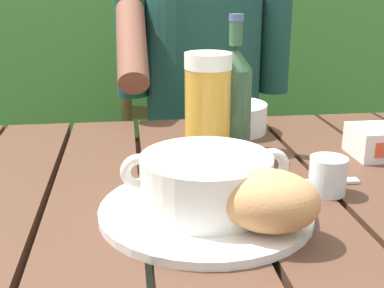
# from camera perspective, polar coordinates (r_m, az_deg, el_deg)

# --- Properties ---
(dining_table) EXTENTS (1.28, 0.95, 0.76)m
(dining_table) POSITION_cam_1_polar(r_m,az_deg,el_deg) (0.77, 0.26, -13.26)
(dining_table) COLOR #4B2E21
(dining_table) RESTS_ON ground_plane
(chair_near_diner) EXTENTS (0.47, 0.44, 0.94)m
(chair_near_diner) POSITION_cam_1_polar(r_m,az_deg,el_deg) (1.69, 0.38, -2.40)
(chair_near_diner) COLOR #473A19
(chair_near_diner) RESTS_ON ground_plane
(person_eating) EXTENTS (0.48, 0.47, 1.23)m
(person_eating) POSITION_cam_1_polar(r_m,az_deg,el_deg) (1.43, 1.35, 4.06)
(person_eating) COLOR #193F37
(person_eating) RESTS_ON ground_plane
(serving_plate) EXTENTS (0.29, 0.29, 0.01)m
(serving_plate) POSITION_cam_1_polar(r_m,az_deg,el_deg) (0.70, 1.56, -7.45)
(serving_plate) COLOR white
(serving_plate) RESTS_ON dining_table
(soup_bowl) EXTENTS (0.23, 0.18, 0.08)m
(soup_bowl) POSITION_cam_1_polar(r_m,az_deg,el_deg) (0.69, 1.59, -4.09)
(soup_bowl) COLOR white
(soup_bowl) RESTS_ON serving_plate
(bread_roll) EXTENTS (0.15, 0.13, 0.08)m
(bread_roll) POSITION_cam_1_polar(r_m,az_deg,el_deg) (0.63, 8.59, -6.31)
(bread_roll) COLOR tan
(bread_roll) RESTS_ON serving_plate
(beer_glass) EXTENTS (0.08, 0.08, 0.19)m
(beer_glass) POSITION_cam_1_polar(r_m,az_deg,el_deg) (0.91, 1.78, 4.36)
(beer_glass) COLOR gold
(beer_glass) RESTS_ON dining_table
(beer_bottle) EXTENTS (0.06, 0.06, 0.25)m
(beer_bottle) POSITION_cam_1_polar(r_m,az_deg,el_deg) (0.95, 4.79, 5.43)
(beer_bottle) COLOR #315437
(beer_bottle) RESTS_ON dining_table
(water_glass_small) EXTENTS (0.06, 0.06, 0.06)m
(water_glass_small) POSITION_cam_1_polar(r_m,az_deg,el_deg) (0.79, 15.02, -3.44)
(water_glass_small) COLOR silver
(water_glass_small) RESTS_ON dining_table
(table_knife) EXTENTS (0.16, 0.02, 0.01)m
(table_knife) POSITION_cam_1_polar(r_m,az_deg,el_deg) (0.82, 11.77, -4.25)
(table_knife) COLOR silver
(table_knife) RESTS_ON dining_table
(diner_bowl) EXTENTS (0.15, 0.15, 0.06)m
(diner_bowl) POSITION_cam_1_polar(r_m,az_deg,el_deg) (1.08, 4.32, 3.01)
(diner_bowl) COLOR white
(diner_bowl) RESTS_ON dining_table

